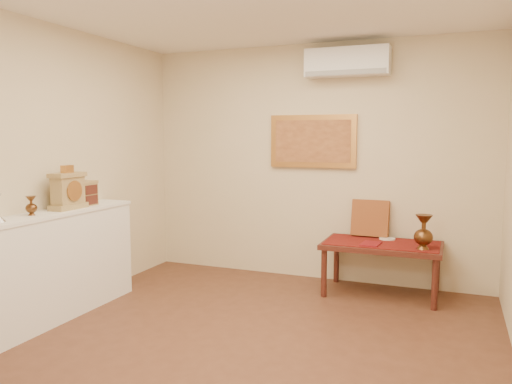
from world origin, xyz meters
The scene contains 15 objects.
floor centered at (0.00, 0.00, 0.00)m, with size 4.50×4.50×0.00m, color brown.
wall_back centered at (0.00, 2.25, 1.35)m, with size 4.00×0.02×2.70m, color beige.
wall_left centered at (-2.00, 0.00, 1.35)m, with size 0.02×4.50×2.70m, color beige.
brass_urn_small centered at (-1.83, -0.13, 1.09)m, with size 0.10×0.10×0.22m, color brown, non-canonical shape.
table_cloth centered at (0.85, 1.88, 0.55)m, with size 1.14×0.59×0.01m, color maroon.
brass_urn_tall centered at (1.26, 1.72, 0.77)m, with size 0.18×0.18×0.41m, color brown, non-canonical shape.
plate centered at (0.88, 2.06, 0.56)m, with size 0.17×0.17×0.01m, color white.
menu centered at (0.76, 1.74, 0.56)m, with size 0.18×0.25×0.01m, color maroon.
cushion centered at (0.68, 2.17, 0.76)m, with size 0.40×0.10×0.40m, color maroon.
display_ledge centered at (-1.82, 0.00, 0.49)m, with size 0.37×2.02×0.98m.
mantel_clock centered at (-1.80, 0.28, 1.15)m, with size 0.17×0.36×0.41m.
wooden_chest centered at (-1.82, 0.53, 1.10)m, with size 0.16×0.21×0.24m.
low_table centered at (0.85, 1.88, 0.48)m, with size 1.20×0.70×0.55m.
painting centered at (0.00, 2.22, 1.60)m, with size 1.00×0.06×0.60m.
ac_unit centered at (0.40, 2.12, 2.45)m, with size 0.90×0.25×0.30m.
Camera 1 is at (1.53, -3.34, 1.65)m, focal length 35.00 mm.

